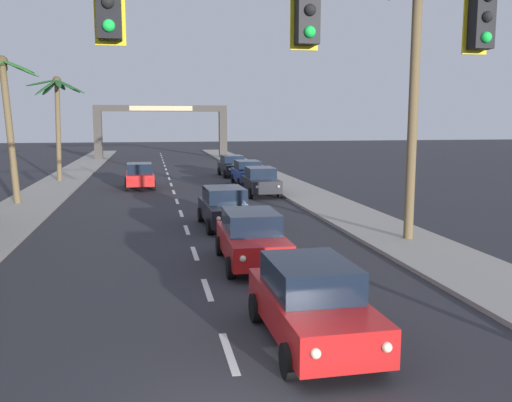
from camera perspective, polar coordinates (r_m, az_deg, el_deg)
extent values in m
cube|color=#9E998E|center=(29.27, 7.61, -0.44)|extent=(3.20, 110.00, 0.14)
cube|color=#9E998E|center=(28.51, -23.68, -1.31)|extent=(3.20, 110.00, 0.14)
cube|color=silver|center=(11.19, -2.82, -15.37)|extent=(0.16, 2.00, 0.01)
cube|color=silver|center=(15.05, -5.06, -9.08)|extent=(0.16, 2.00, 0.01)
cube|color=silver|center=(19.04, -6.34, -5.38)|extent=(0.16, 2.00, 0.01)
cube|color=silver|center=(23.07, -7.16, -2.97)|extent=(0.16, 2.00, 0.01)
cube|color=silver|center=(27.15, -7.74, -1.27)|extent=(0.16, 2.00, 0.01)
cube|color=silver|center=(31.24, -8.16, -0.02)|extent=(0.16, 2.00, 0.01)
cube|color=silver|center=(35.34, -8.49, 0.94)|extent=(0.16, 2.00, 0.01)
cube|color=silver|center=(39.45, -8.75, 1.70)|extent=(0.16, 2.00, 0.01)
cube|color=silver|center=(43.57, -8.96, 2.31)|extent=(0.16, 2.00, 0.01)
cube|color=silver|center=(47.69, -9.13, 2.82)|extent=(0.16, 2.00, 0.01)
cube|color=silver|center=(51.82, -9.28, 3.25)|extent=(0.16, 2.00, 0.01)
cube|color=silver|center=(55.95, -9.40, 3.62)|extent=(0.16, 2.00, 0.01)
cube|color=silver|center=(60.08, -9.51, 3.93)|extent=(0.16, 2.00, 0.01)
cube|color=silver|center=(64.22, -9.61, 4.21)|extent=(0.16, 2.00, 0.01)
cube|color=silver|center=(68.35, -9.69, 4.45)|extent=(0.16, 2.00, 0.01)
cube|color=silver|center=(72.49, -9.76, 4.66)|extent=(0.16, 2.00, 0.01)
cube|color=silver|center=(76.62, -9.83, 4.86)|extent=(0.16, 2.00, 0.01)
cube|color=black|center=(9.55, 22.28, 17.04)|extent=(0.32, 0.26, 0.92)
sphere|color=black|center=(9.44, 22.76, 17.13)|extent=(0.17, 0.17, 0.17)
sphere|color=#1EE54C|center=(9.39, 22.65, 15.32)|extent=(0.17, 0.17, 0.17)
cube|color=yellow|center=(9.69, 21.72, 16.93)|extent=(0.42, 0.03, 1.04)
cube|color=black|center=(8.42, 5.33, 18.86)|extent=(0.32, 0.26, 0.92)
sphere|color=black|center=(8.29, 5.61, 19.03)|extent=(0.17, 0.17, 0.17)
sphere|color=#1EE54C|center=(8.24, 5.58, 16.98)|extent=(0.17, 0.17, 0.17)
cube|color=yellow|center=(8.58, 5.00, 18.67)|extent=(0.42, 0.03, 1.04)
cube|color=black|center=(8.12, -14.96, 19.02)|extent=(0.32, 0.26, 0.92)
sphere|color=black|center=(7.99, -15.04, 19.21)|extent=(0.17, 0.17, 0.17)
sphere|color=#1EE54C|center=(7.93, -14.95, 17.08)|extent=(0.17, 0.17, 0.17)
cube|color=yellow|center=(8.28, -14.88, 18.81)|extent=(0.42, 0.03, 1.04)
cube|color=red|center=(11.45, 5.78, -11.21)|extent=(1.83, 4.33, 0.72)
cube|color=black|center=(11.38, 5.60, -7.74)|extent=(1.64, 2.23, 0.64)
cylinder|color=black|center=(10.64, 12.73, -15.02)|extent=(0.23, 0.64, 0.64)
cylinder|color=black|center=(10.09, 3.41, -16.16)|extent=(0.23, 0.64, 0.64)
cylinder|color=black|center=(13.10, 7.51, -10.36)|extent=(0.23, 0.64, 0.64)
cylinder|color=black|center=(12.66, -0.02, -10.96)|extent=(0.23, 0.64, 0.64)
sphere|color=#F9EFC6|center=(9.75, 13.36, -14.47)|extent=(0.18, 0.18, 0.18)
sphere|color=#F9EFC6|center=(9.32, 6.18, -15.39)|extent=(0.18, 0.18, 0.18)
cube|color=red|center=(13.57, 5.69, -7.62)|extent=(0.24, 0.06, 0.20)
cube|color=red|center=(13.24, 0.18, -7.98)|extent=(0.24, 0.06, 0.20)
cube|color=red|center=(17.34, -0.43, -4.40)|extent=(1.82, 4.32, 0.72)
cube|color=black|center=(17.34, -0.51, -2.10)|extent=(1.63, 2.22, 0.64)
cylinder|color=black|center=(16.24, 3.45, -6.60)|extent=(0.23, 0.64, 0.64)
cylinder|color=black|center=(15.94, -2.64, -6.88)|extent=(0.23, 0.64, 0.64)
cylinder|color=black|center=(18.93, 1.43, -4.43)|extent=(0.23, 0.64, 0.64)
cylinder|color=black|center=(18.67, -3.78, -4.62)|extent=(0.23, 0.64, 0.64)
sphere|color=#F9EFC6|center=(15.37, 3.24, -5.77)|extent=(0.18, 0.18, 0.18)
sphere|color=#F9EFC6|center=(15.14, -1.36, -5.98)|extent=(0.18, 0.18, 0.18)
cube|color=red|center=(19.51, 0.42, -2.66)|extent=(0.24, 0.06, 0.20)
cube|color=red|center=(19.32, -3.44, -2.79)|extent=(0.24, 0.06, 0.20)
cube|color=black|center=(23.45, -3.21, -1.05)|extent=(1.91, 4.36, 0.72)
cube|color=black|center=(23.49, -3.29, 0.64)|extent=(1.68, 2.26, 0.64)
cylinder|color=black|center=(22.30, -0.40, -2.47)|extent=(0.24, 0.65, 0.64)
cylinder|color=black|center=(22.00, -4.80, -2.65)|extent=(0.24, 0.65, 0.64)
cylinder|color=black|center=(25.04, -1.81, -1.28)|extent=(0.24, 0.65, 0.64)
cylinder|color=black|center=(24.77, -5.73, -1.42)|extent=(0.24, 0.65, 0.64)
sphere|color=#F9EFC6|center=(21.45, -0.60, -1.71)|extent=(0.18, 0.18, 0.18)
sphere|color=#F9EFC6|center=(21.23, -3.87, -1.83)|extent=(0.18, 0.18, 0.18)
cube|color=red|center=(25.65, -2.58, -0.01)|extent=(0.24, 0.07, 0.20)
cube|color=red|center=(25.45, -5.50, -0.11)|extent=(0.24, 0.07, 0.20)
cube|color=red|center=(37.65, -11.92, 2.34)|extent=(1.92, 4.36, 0.72)
cube|color=black|center=(37.44, -11.94, 3.35)|extent=(1.68, 2.26, 0.64)
cylinder|color=black|center=(39.09, -13.21, 1.98)|extent=(0.24, 0.65, 0.64)
cylinder|color=black|center=(39.12, -10.68, 2.06)|extent=(0.24, 0.65, 0.64)
cylinder|color=black|center=(36.27, -13.21, 1.50)|extent=(0.24, 0.65, 0.64)
cylinder|color=black|center=(36.30, -10.49, 1.59)|extent=(0.24, 0.65, 0.64)
sphere|color=#B2B2AD|center=(39.79, -12.88, 2.74)|extent=(0.18, 0.18, 0.18)
sphere|color=#B2B2AD|center=(39.81, -11.09, 2.79)|extent=(0.18, 0.18, 0.18)
cube|color=red|center=(35.48, -12.91, 2.11)|extent=(0.24, 0.07, 0.20)
cube|color=red|center=(35.51, -10.78, 2.18)|extent=(0.24, 0.07, 0.20)
cube|color=black|center=(33.41, 0.49, 1.77)|extent=(1.81, 4.32, 0.72)
cube|color=black|center=(33.49, 0.44, 2.96)|extent=(1.62, 2.22, 0.64)
cylinder|color=black|center=(32.25, 2.46, 0.88)|extent=(0.23, 0.64, 0.64)
cylinder|color=black|center=(31.92, -0.56, 0.81)|extent=(0.23, 0.64, 0.64)
cylinder|color=black|center=(35.01, 1.44, 1.48)|extent=(0.23, 0.64, 0.64)
cylinder|color=black|center=(34.70, -1.35, 1.42)|extent=(0.23, 0.64, 0.64)
sphere|color=#B2B2AD|center=(31.42, 2.34, 1.49)|extent=(0.18, 0.18, 0.18)
sphere|color=#B2B2AD|center=(31.17, 0.11, 1.45)|extent=(0.18, 0.18, 0.18)
cube|color=red|center=(35.64, 0.89, 2.35)|extent=(0.24, 0.06, 0.20)
cube|color=red|center=(35.41, -1.21, 2.31)|extent=(0.24, 0.06, 0.20)
cube|color=navy|center=(38.95, -0.85, 2.71)|extent=(1.78, 4.31, 0.72)
cube|color=black|center=(39.04, -0.89, 3.72)|extent=(1.61, 2.21, 0.64)
cylinder|color=black|center=(37.77, 0.83, 1.98)|extent=(0.22, 0.64, 0.64)
cylinder|color=black|center=(37.45, -1.75, 1.93)|extent=(0.22, 0.64, 0.64)
cylinder|color=black|center=(40.54, -0.01, 2.42)|extent=(0.22, 0.64, 0.64)
cylinder|color=black|center=(40.24, -2.42, 2.37)|extent=(0.22, 0.64, 0.64)
sphere|color=#B2B2AD|center=(36.94, 0.70, 2.53)|extent=(0.18, 0.18, 0.18)
sphere|color=#B2B2AD|center=(36.71, -1.19, 2.49)|extent=(0.18, 0.18, 0.18)
cube|color=red|center=(41.18, -0.48, 3.16)|extent=(0.24, 0.06, 0.20)
cube|color=red|center=(40.95, -2.30, 3.12)|extent=(0.24, 0.06, 0.20)
cube|color=black|center=(44.78, -2.44, 3.44)|extent=(1.92, 4.36, 0.72)
cube|color=black|center=(44.87, -2.48, 4.32)|extent=(1.68, 2.26, 0.64)
cylinder|color=black|center=(43.59, -0.98, 2.84)|extent=(0.24, 0.65, 0.64)
cylinder|color=black|center=(43.27, -3.21, 2.78)|extent=(0.24, 0.65, 0.64)
cylinder|color=black|center=(46.36, -1.71, 3.16)|extent=(0.24, 0.65, 0.64)
cylinder|color=black|center=(46.06, -3.81, 3.11)|extent=(0.24, 0.65, 0.64)
sphere|color=#B2B2AD|center=(42.77, -1.09, 3.32)|extent=(0.18, 0.18, 0.18)
sphere|color=#B2B2AD|center=(42.53, -2.72, 3.29)|extent=(0.18, 0.18, 0.18)
cube|color=red|center=(47.01, -2.13, 3.80)|extent=(0.24, 0.07, 0.20)
cube|color=red|center=(46.78, -3.72, 3.76)|extent=(0.24, 0.07, 0.20)
cylinder|color=brown|center=(31.76, -24.03, 6.21)|extent=(0.69, 0.35, 7.45)
ellipsoid|color=#2D702D|center=(31.79, -23.11, 12.45)|extent=(1.84, 0.57, 0.92)
ellipsoid|color=#2D702D|center=(32.39, -23.28, 12.59)|extent=(1.63, 1.60, 0.66)
ellipsoid|color=#2D702D|center=(32.84, -24.62, 12.52)|extent=(0.72, 1.94, 0.58)
ellipsoid|color=#2D702D|center=(31.16, -23.74, 12.73)|extent=(1.67, 1.55, 0.69)
sphere|color=#4C4223|center=(31.92, -24.75, 12.96)|extent=(0.60, 0.60, 0.60)
cylinder|color=brown|center=(42.70, -19.73, 6.69)|extent=(0.50, 0.34, 7.27)
ellipsoid|color=#1E5123|center=(42.49, -18.56, 11.13)|extent=(2.03, 0.66, 1.08)
ellipsoid|color=#1E5123|center=(43.35, -18.76, 11.13)|extent=(1.73, 1.73, 0.97)
ellipsoid|color=#1E5123|center=(43.76, -19.50, 11.22)|extent=(0.61, 2.14, 0.74)
ellipsoid|color=#1E5123|center=(43.54, -20.53, 10.91)|extent=(1.61, 1.73, 1.14)
ellipsoid|color=#1E5123|center=(42.82, -21.29, 11.30)|extent=(2.17, 0.63, 0.61)
ellipsoid|color=#1E5123|center=(42.25, -20.87, 10.89)|extent=(1.67, 1.57, 1.28)
ellipsoid|color=#1E5123|center=(41.73, -19.74, 11.36)|extent=(0.87, 2.14, 0.76)
ellipsoid|color=#1E5123|center=(41.90, -19.10, 11.30)|extent=(1.65, 1.84, 0.87)
sphere|color=#4C4223|center=(42.77, -19.87, 11.62)|extent=(0.60, 0.60, 0.60)
cylinder|color=brown|center=(20.96, 15.90, 8.92)|extent=(0.37, 0.35, 9.66)
cube|color=#423D38|center=(66.03, -15.99, 6.51)|extent=(0.90, 0.90, 5.51)
cube|color=#423D38|center=(66.34, -3.43, 6.82)|extent=(0.90, 0.90, 5.51)
cube|color=#423D38|center=(65.78, -9.77, 9.41)|extent=(15.29, 0.60, 0.70)
cube|color=tan|center=(65.46, -9.76, 9.42)|extent=(7.19, 0.08, 0.56)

